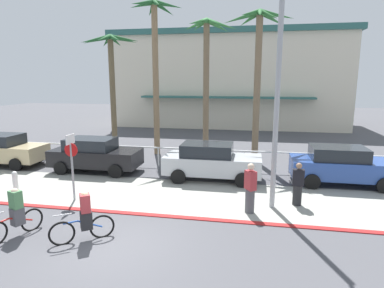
{
  "coord_description": "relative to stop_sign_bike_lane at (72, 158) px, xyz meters",
  "views": [
    {
      "loc": [
        3.78,
        -7.82,
        4.55
      ],
      "look_at": [
        1.18,
        6.0,
        1.77
      ],
      "focal_mm": 30.57,
      "sensor_mm": 36.0,
      "label": 1
    }
  ],
  "objects": [
    {
      "name": "ground_plane",
      "position": [
        2.85,
        6.98,
        -1.68
      ],
      "size": [
        80.0,
        80.0,
        0.0
      ],
      "primitive_type": "plane",
      "color": "#4C4C51"
    },
    {
      "name": "sidewalk_strip",
      "position": [
        2.85,
        1.18,
        -1.67
      ],
      "size": [
        44.0,
        4.0,
        0.02
      ],
      "primitive_type": "cube",
      "color": "#9E9E93",
      "rests_on": "ground"
    },
    {
      "name": "curb_paint",
      "position": [
        2.85,
        -0.82,
        -1.66
      ],
      "size": [
        44.0,
        0.24,
        0.03
      ],
      "primitive_type": "cube",
      "color": "maroon",
      "rests_on": "ground"
    },
    {
      "name": "building_backdrop",
      "position": [
        4.13,
        23.83,
        2.87
      ],
      "size": [
        22.48,
        11.11,
        9.06
      ],
      "color": "beige",
      "rests_on": "ground"
    },
    {
      "name": "rail_fence",
      "position": [
        2.85,
        5.48,
        -0.84
      ],
      "size": [
        24.81,
        0.08,
        1.04
      ],
      "color": "white",
      "rests_on": "ground"
    },
    {
      "name": "stop_sign_bike_lane",
      "position": [
        0.0,
        0.0,
        0.0
      ],
      "size": [
        0.52,
        0.56,
        2.56
      ],
      "color": "gray",
      "rests_on": "ground"
    },
    {
      "name": "bollard_1",
      "position": [
        -2.57,
        0.07,
        -1.16
      ],
      "size": [
        0.2,
        0.2,
        1.0
      ],
      "color": "white",
      "rests_on": "ground"
    },
    {
      "name": "streetlight_curb",
      "position": [
        7.41,
        0.44,
        2.6
      ],
      "size": [
        0.24,
        2.54,
        7.5
      ],
      "color": "#9EA0A5",
      "rests_on": "ground"
    },
    {
      "name": "palm_tree_0",
      "position": [
        -2.44,
        9.34,
        4.01
      ],
      "size": [
        3.82,
        3.57,
        7.37
      ],
      "color": "brown",
      "rests_on": "ground"
    },
    {
      "name": "palm_tree_1",
      "position": [
        0.82,
        8.33,
        4.71
      ],
      "size": [
        3.15,
        3.08,
        9.07
      ],
      "color": "#846B4C",
      "rests_on": "ground"
    },
    {
      "name": "palm_tree_2",
      "position": [
        3.8,
        9.0,
        4.36
      ],
      "size": [
        3.2,
        3.3,
        8.09
      ],
      "color": "#756047",
      "rests_on": "ground"
    },
    {
      "name": "palm_tree_3",
      "position": [
        6.78,
        7.43,
        4.41
      ],
      "size": [
        3.67,
        2.84,
        8.15
      ],
      "color": "#756047",
      "rests_on": "ground"
    },
    {
      "name": "car_tan_0",
      "position": [
        -6.54,
        4.11,
        -0.81
      ],
      "size": [
        4.4,
        2.02,
        1.69
      ],
      "color": "tan",
      "rests_on": "ground"
    },
    {
      "name": "car_black_1",
      "position": [
        -1.09,
        3.9,
        -0.81
      ],
      "size": [
        4.4,
        2.02,
        1.69
      ],
      "color": "black",
      "rests_on": "ground"
    },
    {
      "name": "car_silver_2",
      "position": [
        4.81,
        3.61,
        -0.81
      ],
      "size": [
        4.4,
        2.02,
        1.69
      ],
      "color": "#B2B7BC",
      "rests_on": "ground"
    },
    {
      "name": "car_blue_3",
      "position": [
        10.52,
        3.95,
        -0.81
      ],
      "size": [
        4.4,
        2.02,
        1.69
      ],
      "color": "#284793",
      "rests_on": "ground"
    },
    {
      "name": "cyclist_blue_0",
      "position": [
        2.01,
        -2.86,
        -0.98
      ],
      "size": [
        1.53,
        1.08,
        1.5
      ],
      "color": "black",
      "rests_on": "ground"
    },
    {
      "name": "cyclist_red_1",
      "position": [
        -0.09,
        -3.0,
        -0.98
      ],
      "size": [
        0.73,
        1.71,
        1.5
      ],
      "color": "black",
      "rests_on": "ground"
    },
    {
      "name": "pedestrian_0",
      "position": [
        8.32,
        1.05,
        -0.94
      ],
      "size": [
        0.41,
        0.33,
        1.61
      ],
      "color": "#232326",
      "rests_on": "ground"
    },
    {
      "name": "pedestrian_1",
      "position": [
        6.62,
        0.02,
        -0.85
      ],
      "size": [
        0.44,
        0.48,
        1.77
      ],
      "color": "#4C4C51",
      "rests_on": "ground"
    }
  ]
}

